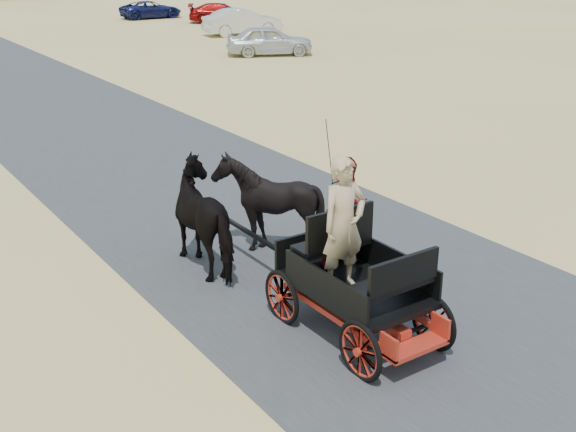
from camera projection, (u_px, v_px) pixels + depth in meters
ground at (372, 290)px, 11.04m from camera, size 140.00×140.00×0.00m
road at (372, 290)px, 11.04m from camera, size 6.00×140.00×0.01m
carriage at (355, 309)px, 9.72m from camera, size 1.30×2.40×0.72m
horse_left at (210, 217)px, 11.56m from camera, size 0.91×2.01×1.70m
horse_right at (268, 204)px, 12.14m from camera, size 1.37×1.54×1.70m
driver_man at (344, 225)px, 9.20m from camera, size 0.66×0.43×1.80m
passenger_woman at (347, 212)px, 9.93m from camera, size 0.77×0.60×1.58m
car_a at (270, 40)px, 32.67m from camera, size 4.18×3.08×1.32m
car_b at (242, 22)px, 39.44m from camera, size 4.44×2.10×1.41m
car_c at (222, 13)px, 45.11m from camera, size 4.38×3.48×1.19m
car_d at (151, 10)px, 47.57m from camera, size 4.06×1.95×1.11m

